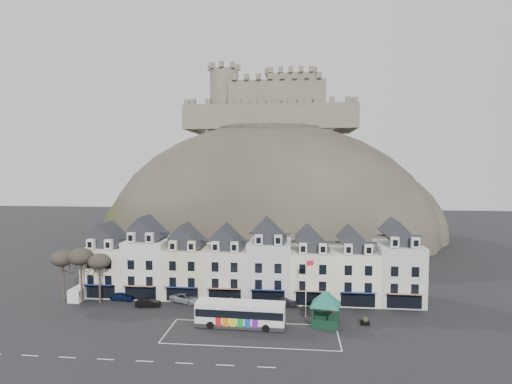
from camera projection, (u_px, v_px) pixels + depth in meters
The scene contains 21 objects.
ground at pixel (235, 337), 50.08m from camera, with size 300.00×300.00×0.00m, color black.
coach_bay_markings at pixel (252, 334), 51.12m from camera, with size 22.00×7.50×0.01m, color silver.
townhouse_terrace at pixel (250, 265), 65.57m from camera, with size 54.40×9.35×11.80m.
castle_hill at pixel (274, 238), 118.42m from camera, with size 100.00×76.00×68.00m.
castle at pixel (273, 105), 122.73m from camera, with size 50.20×22.20×22.00m.
tree_left_far at pixel (63, 259), 62.86m from camera, with size 3.61×3.61×8.24m.
tree_left_mid at pixel (81, 257), 62.54m from camera, with size 3.78×3.78×8.64m.
tree_left_near at pixel (99, 262), 62.30m from camera, with size 3.43×3.43×7.84m.
bus at pixel (240, 313), 53.35m from camera, with size 12.04×3.28×3.37m.
bus_shelter at pixel (325, 298), 53.68m from camera, with size 7.48×7.48×4.82m.
red_buoy at pixel (331, 311), 56.19m from camera, with size 1.79×1.79×2.08m.
flagpole at pixel (307, 284), 56.55m from camera, with size 1.14×0.50×8.40m.
white_van at pixel (81, 293), 64.47m from camera, with size 2.06×4.50×2.03m.
planter_west at pixel (365, 321), 54.00m from camera, with size 1.16×0.78×1.12m.
planter_east at pixel (365, 321), 54.14m from camera, with size 1.06×0.73×1.04m.
car_navy at pixel (123, 296), 63.89m from camera, with size 1.62×4.02×1.37m, color #0B1639.
car_black at pixel (148, 303), 60.91m from camera, with size 1.32×3.77×1.24m, color black.
car_silver at pixel (186, 298), 62.88m from camera, with size 2.42×5.16×1.46m, color #A7A9AF.
car_white at pixel (241, 304), 60.17m from camera, with size 1.72×4.23×1.23m, color white.
car_maroon at pixel (250, 304), 59.95m from camera, with size 1.65×4.09×1.39m, color #52040E.
car_charcoal at pixel (285, 301), 61.37m from camera, with size 1.42×4.08×1.34m, color black.
Camera 1 is at (7.40, -48.24, 21.61)m, focal length 28.00 mm.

